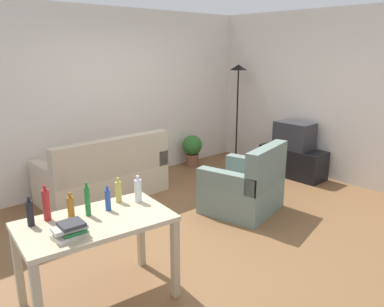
# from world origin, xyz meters

# --- Properties ---
(ground_plane) EXTENTS (5.20, 4.40, 0.02)m
(ground_plane) POSITION_xyz_m (0.00, 0.00, -0.01)
(ground_plane) COLOR brown
(wall_rear) EXTENTS (5.20, 0.10, 2.70)m
(wall_rear) POSITION_xyz_m (0.00, 2.20, 1.35)
(wall_rear) COLOR silver
(wall_rear) RESTS_ON ground_plane
(wall_right) EXTENTS (0.10, 4.40, 2.70)m
(wall_right) POSITION_xyz_m (2.60, 0.00, 1.35)
(wall_right) COLOR beige
(wall_right) RESTS_ON ground_plane
(couch) EXTENTS (1.76, 0.84, 0.92)m
(couch) POSITION_xyz_m (-0.61, 1.59, 0.31)
(couch) COLOR beige
(couch) RESTS_ON ground_plane
(tv_stand) EXTENTS (0.44, 1.10, 0.48)m
(tv_stand) POSITION_xyz_m (2.25, 0.35, 0.24)
(tv_stand) COLOR black
(tv_stand) RESTS_ON ground_plane
(tv) EXTENTS (0.41, 0.60, 0.44)m
(tv) POSITION_xyz_m (2.25, 0.35, 0.70)
(tv) COLOR #2D2D33
(tv) RESTS_ON tv_stand
(torchiere_lamp) EXTENTS (0.32, 0.32, 1.81)m
(torchiere_lamp) POSITION_xyz_m (2.25, 1.62, 1.41)
(torchiere_lamp) COLOR black
(torchiere_lamp) RESTS_ON ground_plane
(desk) EXTENTS (1.27, 0.83, 0.76)m
(desk) POSITION_xyz_m (-1.85, -0.50, 0.65)
(desk) COLOR #C6B28E
(desk) RESTS_ON ground_plane
(potted_plant) EXTENTS (0.36, 0.36, 0.57)m
(potted_plant) POSITION_xyz_m (1.37, 1.90, 0.33)
(potted_plant) COLOR brown
(potted_plant) RESTS_ON ground_plane
(armchair) EXTENTS (1.07, 1.02, 0.92)m
(armchair) POSITION_xyz_m (0.53, -0.08, 0.32)
(armchair) COLOR slate
(armchair) RESTS_ON ground_plane
(bottle_dark) EXTENTS (0.05, 0.05, 0.24)m
(bottle_dark) POSITION_xyz_m (-2.27, -0.26, 0.86)
(bottle_dark) COLOR black
(bottle_dark) RESTS_ON desk
(bottle_red) EXTENTS (0.06, 0.06, 0.29)m
(bottle_red) POSITION_xyz_m (-2.13, -0.25, 0.89)
(bottle_red) COLOR #AD2323
(bottle_red) RESTS_ON desk
(bottle_amber) EXTENTS (0.05, 0.05, 0.21)m
(bottle_amber) POSITION_xyz_m (-1.97, -0.33, 0.85)
(bottle_amber) COLOR #9E6019
(bottle_amber) RESTS_ON desk
(bottle_green) EXTENTS (0.05, 0.05, 0.29)m
(bottle_green) POSITION_xyz_m (-1.85, -0.39, 0.89)
(bottle_green) COLOR #1E722D
(bottle_green) RESTS_ON desk
(bottle_blue) EXTENTS (0.05, 0.05, 0.22)m
(bottle_blue) POSITION_xyz_m (-1.67, -0.41, 0.85)
(bottle_blue) COLOR #2347A3
(bottle_blue) RESTS_ON desk
(bottle_squat) EXTENTS (0.06, 0.06, 0.23)m
(bottle_squat) POSITION_xyz_m (-1.51, -0.31, 0.86)
(bottle_squat) COLOR #BCB24C
(bottle_squat) RESTS_ON desk
(bottle_clear) EXTENTS (0.07, 0.07, 0.25)m
(bottle_clear) POSITION_xyz_m (-1.38, -0.42, 0.87)
(bottle_clear) COLOR silver
(bottle_clear) RESTS_ON desk
(book_stack) EXTENTS (0.25, 0.20, 0.12)m
(book_stack) POSITION_xyz_m (-2.12, -0.65, 0.82)
(book_stack) COLOR beige
(book_stack) RESTS_ON desk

